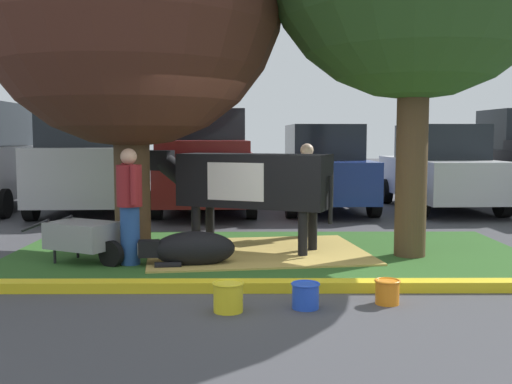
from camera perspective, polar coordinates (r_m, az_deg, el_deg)
ground_plane at (r=7.52m, az=0.14°, el=-8.21°), size 80.00×80.00×0.00m
grass_island at (r=9.06m, az=1.19°, el=-5.81°), size 7.65×4.00×0.02m
curb_yellow at (r=6.95m, az=1.68°, el=-8.82°), size 8.85×0.24×0.12m
hay_bedding at (r=9.10m, az=0.01°, el=-5.67°), size 3.50×2.82×0.04m
cow_holstein at (r=9.20m, az=-0.85°, el=1.04°), size 3.00×1.59×1.53m
calf_lying at (r=8.22m, az=-6.07°, el=-5.38°), size 1.33×0.61×0.48m
person_handler at (r=8.32m, az=-11.82°, el=-1.05°), size 0.34×0.48×1.59m
person_visitor_near at (r=10.35m, az=4.79°, el=0.40°), size 0.45×0.35×1.63m
wheelbarrow at (r=8.64m, az=-15.91°, el=-4.03°), size 1.55×1.11×0.63m
bucket_yellow at (r=6.15m, az=-2.63°, el=-9.77°), size 0.32×0.32×0.30m
bucket_blue at (r=6.28m, az=4.68°, el=-9.63°), size 0.30×0.30×0.27m
bucket_orange at (r=6.56m, az=12.26°, el=-9.12°), size 0.27×0.27×0.26m
suv_black at (r=14.50m, az=-15.17°, el=3.19°), size 2.27×4.68×2.52m
pickup_truck_maroon at (r=14.59m, az=-4.66°, el=2.76°), size 2.39×5.48×2.42m
sedan_blue at (r=14.47m, az=6.28°, el=2.21°), size 2.17×4.47×2.02m
sedan_silver at (r=15.03m, az=16.90°, el=2.12°), size 2.17×4.47×2.02m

